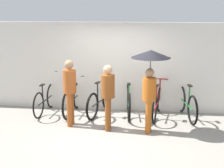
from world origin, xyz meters
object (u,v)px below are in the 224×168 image
at_px(pedestrian_leading, 70,88).
at_px(pedestrian_trailing, 150,69).
at_px(parked_bicycle_0, 45,99).
at_px(parked_bicycle_1, 72,100).
at_px(parked_bicycle_4, 157,104).
at_px(parked_bicycle_5, 186,103).
at_px(parked_bicycle_2, 100,101).
at_px(pedestrian_center, 108,93).
at_px(parked_bicycle_3, 128,101).

height_order(pedestrian_leading, pedestrian_trailing, pedestrian_trailing).
relative_size(parked_bicycle_0, parked_bicycle_1, 0.97).
relative_size(parked_bicycle_4, pedestrian_trailing, 0.86).
height_order(parked_bicycle_1, pedestrian_leading, pedestrian_leading).
distance_m(parked_bicycle_5, pedestrian_leading, 3.14).
xyz_separation_m(parked_bicycle_0, parked_bicycle_2, (1.56, 0.06, 0.01)).
distance_m(parked_bicycle_0, parked_bicycle_2, 1.56).
distance_m(pedestrian_leading, pedestrian_center, 0.99).
distance_m(parked_bicycle_1, parked_bicycle_5, 3.11).
height_order(parked_bicycle_2, parked_bicycle_3, parked_bicycle_3).
xyz_separation_m(parked_bicycle_5, pedestrian_leading, (-2.94, -0.92, 0.58)).
height_order(parked_bicycle_4, pedestrian_center, pedestrian_center).
bearing_deg(parked_bicycle_2, parked_bicycle_3, -77.95).
bearing_deg(parked_bicycle_4, parked_bicycle_5, -77.79).
distance_m(parked_bicycle_1, pedestrian_leading, 1.07).
relative_size(parked_bicycle_4, parked_bicycle_5, 0.94).
bearing_deg(pedestrian_leading, pedestrian_center, -8.02).
bearing_deg(pedestrian_trailing, parked_bicycle_3, 123.00).
height_order(parked_bicycle_0, pedestrian_center, pedestrian_center).
bearing_deg(parked_bicycle_5, parked_bicycle_2, 78.61).
bearing_deg(parked_bicycle_4, parked_bicycle_0, 98.77).
xyz_separation_m(parked_bicycle_1, pedestrian_center, (1.14, -1.07, 0.53)).
xyz_separation_m(parked_bicycle_2, pedestrian_leading, (-0.61, -0.95, 0.59)).
xyz_separation_m(pedestrian_center, pedestrian_trailing, (0.98, 0.06, 0.57)).
height_order(parked_bicycle_2, parked_bicycle_4, same).
distance_m(parked_bicycle_1, pedestrian_center, 1.65).
relative_size(parked_bicycle_0, pedestrian_center, 1.06).
distance_m(parked_bicycle_3, pedestrian_trailing, 1.62).
bearing_deg(parked_bicycle_2, parked_bicycle_5, -76.88).
bearing_deg(parked_bicycle_1, parked_bicycle_0, 92.84).
xyz_separation_m(parked_bicycle_0, pedestrian_center, (1.92, -1.07, 0.55)).
relative_size(parked_bicycle_0, pedestrian_trailing, 0.87).
relative_size(pedestrian_leading, pedestrian_center, 1.04).
bearing_deg(pedestrian_center, pedestrian_trailing, 1.51).
bearing_deg(pedestrian_trailing, pedestrian_center, -171.92).
relative_size(parked_bicycle_5, pedestrian_trailing, 0.91).
bearing_deg(parked_bicycle_0, parked_bicycle_4, -87.44).
relative_size(parked_bicycle_3, pedestrian_center, 1.11).
bearing_deg(pedestrian_center, pedestrian_leading, 167.81).
height_order(parked_bicycle_0, parked_bicycle_1, parked_bicycle_0).
bearing_deg(parked_bicycle_2, parked_bicycle_1, 108.36).
height_order(parked_bicycle_2, pedestrian_trailing, pedestrian_trailing).
height_order(parked_bicycle_4, pedestrian_trailing, pedestrian_trailing).
bearing_deg(parked_bicycle_0, pedestrian_center, -116.21).
xyz_separation_m(parked_bicycle_4, pedestrian_trailing, (-0.22, -0.99, 1.13)).
height_order(parked_bicycle_5, pedestrian_leading, pedestrian_leading).
height_order(parked_bicycle_4, parked_bicycle_5, parked_bicycle_5).
xyz_separation_m(parked_bicycle_1, parked_bicycle_3, (1.56, 0.03, -0.00)).
bearing_deg(parked_bicycle_1, parked_bicycle_2, -82.58).
height_order(parked_bicycle_0, parked_bicycle_4, parked_bicycle_0).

